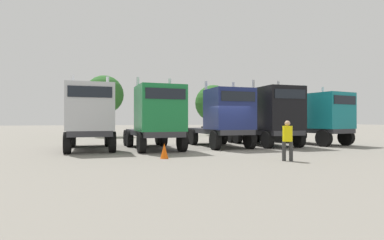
{
  "coord_description": "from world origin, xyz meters",
  "views": [
    {
      "loc": [
        -6.92,
        -15.85,
        1.68
      ],
      "look_at": [
        -1.39,
        2.84,
        1.71
      ],
      "focal_mm": 29.03,
      "sensor_mm": 36.0,
      "label": 1
    }
  ],
  "objects_px": {
    "semi_truck_green": "(157,117)",
    "semi_truck_navy": "(224,117)",
    "semi_truck_teal": "(320,118)",
    "semi_truck_black": "(273,116)",
    "visitor_in_hivis": "(287,138)",
    "traffic_cone_near": "(164,151)",
    "semi_truck_silver": "(90,117)"
  },
  "relations": [
    {
      "from": "semi_truck_teal",
      "to": "visitor_in_hivis",
      "type": "height_order",
      "value": "semi_truck_teal"
    },
    {
      "from": "semi_truck_green",
      "to": "semi_truck_black",
      "type": "bearing_deg",
      "value": 89.95
    },
    {
      "from": "semi_truck_black",
      "to": "traffic_cone_near",
      "type": "xyz_separation_m",
      "value": [
        -8.0,
        -4.3,
        -1.63
      ]
    },
    {
      "from": "semi_truck_green",
      "to": "visitor_in_hivis",
      "type": "xyz_separation_m",
      "value": [
        4.4,
        -6.09,
        -0.89
      ]
    },
    {
      "from": "semi_truck_black",
      "to": "traffic_cone_near",
      "type": "relative_size",
      "value": 9.46
    },
    {
      "from": "semi_truck_navy",
      "to": "semi_truck_black",
      "type": "relative_size",
      "value": 0.99
    },
    {
      "from": "semi_truck_green",
      "to": "semi_truck_teal",
      "type": "height_order",
      "value": "semi_truck_green"
    },
    {
      "from": "semi_truck_silver",
      "to": "semi_truck_teal",
      "type": "distance_m",
      "value": 15.12
    },
    {
      "from": "semi_truck_silver",
      "to": "semi_truck_black",
      "type": "relative_size",
      "value": 1.0
    },
    {
      "from": "semi_truck_silver",
      "to": "semi_truck_black",
      "type": "bearing_deg",
      "value": 87.28
    },
    {
      "from": "semi_truck_silver",
      "to": "visitor_in_hivis",
      "type": "distance_m",
      "value": 10.52
    },
    {
      "from": "semi_truck_black",
      "to": "semi_truck_navy",
      "type": "bearing_deg",
      "value": -91.61
    },
    {
      "from": "semi_truck_green",
      "to": "visitor_in_hivis",
      "type": "distance_m",
      "value": 7.56
    },
    {
      "from": "semi_truck_black",
      "to": "visitor_in_hivis",
      "type": "relative_size",
      "value": 3.85
    },
    {
      "from": "semi_truck_green",
      "to": "semi_truck_navy",
      "type": "bearing_deg",
      "value": 93.21
    },
    {
      "from": "semi_truck_silver",
      "to": "semi_truck_navy",
      "type": "xyz_separation_m",
      "value": [
        7.88,
        -0.19,
        -0.01
      ]
    },
    {
      "from": "traffic_cone_near",
      "to": "semi_truck_silver",
      "type": "bearing_deg",
      "value": 125.64
    },
    {
      "from": "semi_truck_green",
      "to": "semi_truck_teal",
      "type": "relative_size",
      "value": 0.96
    },
    {
      "from": "semi_truck_black",
      "to": "visitor_in_hivis",
      "type": "xyz_separation_m",
      "value": [
        -3.27,
        -6.58,
        -1.0
      ]
    },
    {
      "from": "visitor_in_hivis",
      "to": "traffic_cone_near",
      "type": "height_order",
      "value": "visitor_in_hivis"
    },
    {
      "from": "semi_truck_navy",
      "to": "traffic_cone_near",
      "type": "height_order",
      "value": "semi_truck_navy"
    },
    {
      "from": "semi_truck_teal",
      "to": "visitor_in_hivis",
      "type": "distance_m",
      "value": 9.95
    },
    {
      "from": "semi_truck_green",
      "to": "semi_truck_navy",
      "type": "height_order",
      "value": "semi_truck_green"
    },
    {
      "from": "visitor_in_hivis",
      "to": "semi_truck_silver",
      "type": "bearing_deg",
      "value": -102.51
    },
    {
      "from": "traffic_cone_near",
      "to": "semi_truck_navy",
      "type": "bearing_deg",
      "value": 43.07
    },
    {
      "from": "semi_truck_teal",
      "to": "traffic_cone_near",
      "type": "bearing_deg",
      "value": -80.36
    },
    {
      "from": "semi_truck_silver",
      "to": "semi_truck_black",
      "type": "xyz_separation_m",
      "value": [
        11.24,
        -0.22,
        0.09
      ]
    },
    {
      "from": "semi_truck_green",
      "to": "visitor_in_hivis",
      "type": "height_order",
      "value": "semi_truck_green"
    },
    {
      "from": "semi_truck_black",
      "to": "visitor_in_hivis",
      "type": "distance_m",
      "value": 7.42
    },
    {
      "from": "visitor_in_hivis",
      "to": "semi_truck_green",
      "type": "bearing_deg",
      "value": -116.21
    },
    {
      "from": "semi_truck_navy",
      "to": "semi_truck_teal",
      "type": "xyz_separation_m",
      "value": [
        7.24,
        0.26,
        -0.04
      ]
    },
    {
      "from": "semi_truck_navy",
      "to": "semi_truck_teal",
      "type": "relative_size",
      "value": 0.95
    }
  ]
}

